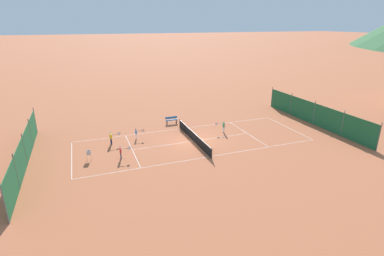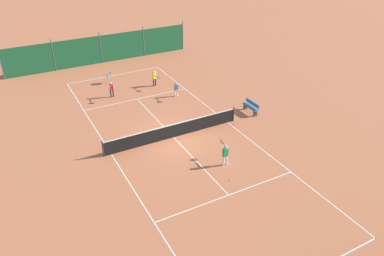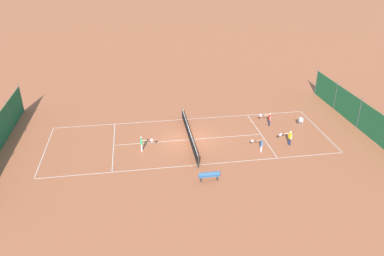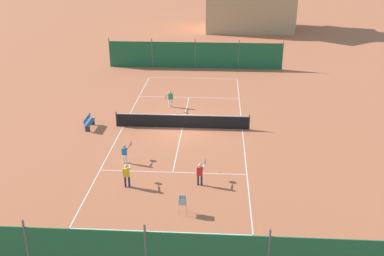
{
  "view_description": "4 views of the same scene",
  "coord_description": "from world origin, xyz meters",
  "px_view_note": "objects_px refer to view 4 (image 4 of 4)",
  "views": [
    {
      "loc": [
        26.97,
        -10.41,
        11.74
      ],
      "look_at": [
        -1.9,
        0.54,
        0.74
      ],
      "focal_mm": 28.0,
      "sensor_mm": 36.0,
      "label": 1
    },
    {
      "loc": [
        8.62,
        18.46,
        12.43
      ],
      "look_at": [
        -0.69,
        1.2,
        1.1
      ],
      "focal_mm": 35.0,
      "sensor_mm": 36.0,
      "label": 2
    },
    {
      "loc": [
        -27.92,
        4.18,
        15.3
      ],
      "look_at": [
        -0.37,
        -0.18,
        1.29
      ],
      "focal_mm": 35.0,
      "sensor_mm": 36.0,
      "label": 3
    },
    {
      "loc": [
        2.45,
        -28.28,
        11.95
      ],
      "look_at": [
        0.78,
        -1.84,
        0.77
      ],
      "focal_mm": 42.0,
      "sensor_mm": 36.0,
      "label": 4
    }
  ],
  "objects_px": {
    "tennis_net": "(182,121)",
    "tennis_ball_alley_left": "(179,101)",
    "ball_hopper": "(183,202)",
    "courtside_bench": "(89,122)",
    "tennis_ball_mid_court": "(122,123)",
    "player_near_baseline": "(127,173)",
    "player_far_service": "(125,152)",
    "tennis_ball_by_net_left": "(219,172)",
    "player_near_service": "(200,172)",
    "player_far_baseline": "(170,98)"
  },
  "relations": [
    {
      "from": "player_near_service",
      "to": "ball_hopper",
      "type": "height_order",
      "value": "player_near_service"
    },
    {
      "from": "player_near_baseline",
      "to": "tennis_ball_mid_court",
      "type": "bearing_deg",
      "value": 103.55
    },
    {
      "from": "courtside_bench",
      "to": "tennis_ball_alley_left",
      "type": "bearing_deg",
      "value": 46.33
    },
    {
      "from": "ball_hopper",
      "to": "tennis_ball_by_net_left",
      "type": "bearing_deg",
      "value": 67.91
    },
    {
      "from": "courtside_bench",
      "to": "player_near_service",
      "type": "bearing_deg",
      "value": -42.22
    },
    {
      "from": "tennis_ball_mid_court",
      "to": "player_far_baseline",
      "type": "bearing_deg",
      "value": 49.11
    },
    {
      "from": "tennis_net",
      "to": "tennis_ball_by_net_left",
      "type": "height_order",
      "value": "tennis_net"
    },
    {
      "from": "player_near_baseline",
      "to": "tennis_ball_mid_court",
      "type": "height_order",
      "value": "player_near_baseline"
    },
    {
      "from": "tennis_net",
      "to": "player_far_service",
      "type": "xyz_separation_m",
      "value": [
        -2.85,
        -5.39,
        0.16
      ]
    },
    {
      "from": "player_far_service",
      "to": "player_near_baseline",
      "type": "height_order",
      "value": "player_near_baseline"
    },
    {
      "from": "tennis_ball_alley_left",
      "to": "courtside_bench",
      "type": "xyz_separation_m",
      "value": [
        -5.63,
        -5.9,
        0.42
      ]
    },
    {
      "from": "tennis_net",
      "to": "player_far_baseline",
      "type": "bearing_deg",
      "value": 107.37
    },
    {
      "from": "player_far_baseline",
      "to": "tennis_ball_mid_court",
      "type": "height_order",
      "value": "player_far_baseline"
    },
    {
      "from": "tennis_ball_by_net_left",
      "to": "tennis_ball_alley_left",
      "type": "bearing_deg",
      "value": 105.74
    },
    {
      "from": "ball_hopper",
      "to": "courtside_bench",
      "type": "distance_m",
      "value": 12.3
    },
    {
      "from": "courtside_bench",
      "to": "ball_hopper",
      "type": "bearing_deg",
      "value": -53.99
    },
    {
      "from": "player_far_service",
      "to": "tennis_ball_mid_court",
      "type": "relative_size",
      "value": 17.03
    },
    {
      "from": "tennis_net",
      "to": "player_far_service",
      "type": "relative_size",
      "value": 8.17
    },
    {
      "from": "player_far_service",
      "to": "player_near_service",
      "type": "distance_m",
      "value": 4.96
    },
    {
      "from": "tennis_ball_by_net_left",
      "to": "courtside_bench",
      "type": "relative_size",
      "value": 0.04
    },
    {
      "from": "tennis_ball_mid_court",
      "to": "ball_hopper",
      "type": "relative_size",
      "value": 0.07
    },
    {
      "from": "player_near_baseline",
      "to": "courtside_bench",
      "type": "relative_size",
      "value": 0.87
    },
    {
      "from": "player_near_baseline",
      "to": "ball_hopper",
      "type": "bearing_deg",
      "value": -37.04
    },
    {
      "from": "player_far_baseline",
      "to": "tennis_ball_alley_left",
      "type": "height_order",
      "value": "player_far_baseline"
    },
    {
      "from": "tennis_ball_alley_left",
      "to": "ball_hopper",
      "type": "distance_m",
      "value": 15.94
    },
    {
      "from": "tennis_ball_alley_left",
      "to": "tennis_ball_by_net_left",
      "type": "relative_size",
      "value": 1.0
    },
    {
      "from": "tennis_ball_by_net_left",
      "to": "tennis_net",
      "type": "bearing_deg",
      "value": 112.44
    },
    {
      "from": "player_far_service",
      "to": "tennis_ball_mid_court",
      "type": "distance_m",
      "value": 6.15
    },
    {
      "from": "tennis_net",
      "to": "player_near_service",
      "type": "height_order",
      "value": "player_near_service"
    },
    {
      "from": "tennis_ball_mid_court",
      "to": "courtside_bench",
      "type": "height_order",
      "value": "courtside_bench"
    },
    {
      "from": "tennis_ball_alley_left",
      "to": "courtside_bench",
      "type": "relative_size",
      "value": 0.04
    },
    {
      "from": "player_far_service",
      "to": "courtside_bench",
      "type": "height_order",
      "value": "player_far_service"
    },
    {
      "from": "player_far_service",
      "to": "tennis_ball_by_net_left",
      "type": "distance_m",
      "value": 5.53
    },
    {
      "from": "tennis_net",
      "to": "tennis_ball_by_net_left",
      "type": "distance_m",
      "value": 6.77
    },
    {
      "from": "player_far_baseline",
      "to": "tennis_ball_by_net_left",
      "type": "xyz_separation_m",
      "value": [
        3.84,
        -10.28,
        -0.73
      ]
    },
    {
      "from": "tennis_ball_by_net_left",
      "to": "player_far_baseline",
      "type": "bearing_deg",
      "value": 110.49
    },
    {
      "from": "tennis_net",
      "to": "player_far_baseline",
      "type": "xyz_separation_m",
      "value": [
        -1.26,
        4.04,
        0.26
      ]
    },
    {
      "from": "player_near_baseline",
      "to": "player_far_service",
      "type": "bearing_deg",
      "value": 103.54
    },
    {
      "from": "player_far_baseline",
      "to": "player_near_service",
      "type": "height_order",
      "value": "player_far_baseline"
    },
    {
      "from": "tennis_ball_alley_left",
      "to": "player_near_baseline",
      "type": "bearing_deg",
      "value": -96.3
    },
    {
      "from": "tennis_ball_alley_left",
      "to": "tennis_ball_mid_court",
      "type": "xyz_separation_m",
      "value": [
        -3.57,
        -4.89,
        0.0
      ]
    },
    {
      "from": "tennis_net",
      "to": "tennis_ball_alley_left",
      "type": "relative_size",
      "value": 139.09
    },
    {
      "from": "tennis_ball_alley_left",
      "to": "courtside_bench",
      "type": "height_order",
      "value": "courtside_bench"
    },
    {
      "from": "tennis_ball_by_net_left",
      "to": "courtside_bench",
      "type": "bearing_deg",
      "value": 147.04
    },
    {
      "from": "tennis_ball_mid_court",
      "to": "courtside_bench",
      "type": "bearing_deg",
      "value": -153.84
    },
    {
      "from": "player_far_service",
      "to": "courtside_bench",
      "type": "distance_m",
      "value": 6.05
    },
    {
      "from": "player_far_service",
      "to": "courtside_bench",
      "type": "xyz_separation_m",
      "value": [
        -3.49,
        4.93,
        -0.21
      ]
    },
    {
      "from": "tennis_ball_alley_left",
      "to": "ball_hopper",
      "type": "relative_size",
      "value": 0.07
    },
    {
      "from": "tennis_ball_mid_court",
      "to": "tennis_ball_by_net_left",
      "type": "bearing_deg",
      "value": -44.72
    },
    {
      "from": "tennis_ball_by_net_left",
      "to": "courtside_bench",
      "type": "xyz_separation_m",
      "value": [
        -8.92,
        5.78,
        0.42
      ]
    }
  ]
}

